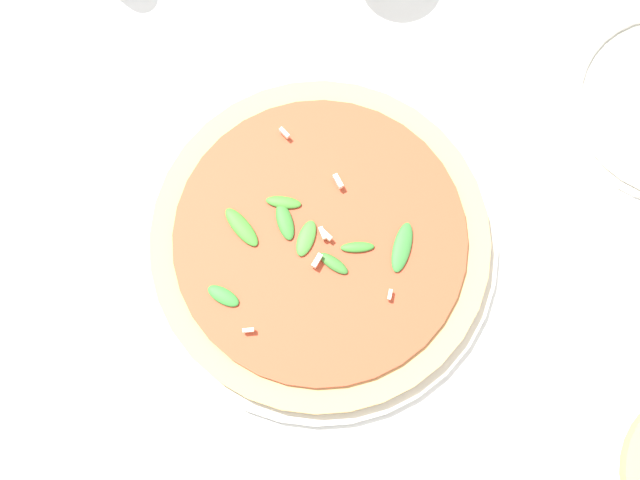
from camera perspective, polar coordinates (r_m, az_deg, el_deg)
ground_plane at (r=0.84m, az=0.52°, el=0.78°), size 6.00×6.00×0.00m
pizza_arugula_main at (r=0.82m, az=-0.00°, el=-0.21°), size 0.33×0.33×0.05m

